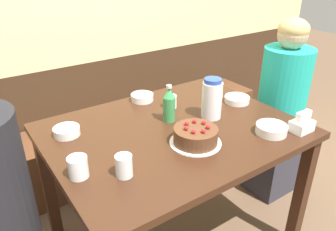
{
  "coord_description": "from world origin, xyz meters",
  "views": [
    {
      "loc": [
        -0.83,
        -1.16,
        1.53
      ],
      "look_at": [
        0.0,
        0.05,
        0.8
      ],
      "focal_mm": 35.0,
      "sensor_mm": 36.0,
      "label": 1
    }
  ],
  "objects_px": {
    "bowl_side_dish": "(67,131)",
    "bench_seat": "(110,147)",
    "glass_tumbler_short": "(171,102)",
    "person_teal_shirt": "(279,117)",
    "bowl_rice_small": "(271,129)",
    "soju_bottle": "(169,104)",
    "glass_shot_small": "(78,167)",
    "bowl_sauce_shallow": "(237,99)",
    "water_pitcher": "(212,99)",
    "glass_water_tall": "(124,166)",
    "birthday_cake": "(196,136)",
    "napkin_holder": "(302,124)",
    "bowl_soup_white": "(142,97)"
  },
  "relations": [
    {
      "from": "bowl_side_dish",
      "to": "bowl_sauce_shallow",
      "type": "height_order",
      "value": "bowl_side_dish"
    },
    {
      "from": "bowl_rice_small",
      "to": "glass_shot_small",
      "type": "height_order",
      "value": "glass_shot_small"
    },
    {
      "from": "bowl_sauce_shallow",
      "to": "person_teal_shirt",
      "type": "bearing_deg",
      "value": -5.6
    },
    {
      "from": "bowl_sauce_shallow",
      "to": "glass_water_tall",
      "type": "xyz_separation_m",
      "value": [
        -0.87,
        -0.25,
        0.03
      ]
    },
    {
      "from": "birthday_cake",
      "to": "napkin_holder",
      "type": "distance_m",
      "value": 0.53
    },
    {
      "from": "bowl_rice_small",
      "to": "bench_seat",
      "type": "bearing_deg",
      "value": 107.5
    },
    {
      "from": "bowl_side_dish",
      "to": "bench_seat",
      "type": "bearing_deg",
      "value": 52.33
    },
    {
      "from": "water_pitcher",
      "to": "bowl_side_dish",
      "type": "distance_m",
      "value": 0.74
    },
    {
      "from": "glass_tumbler_short",
      "to": "glass_water_tall",
      "type": "bearing_deg",
      "value": -141.15
    },
    {
      "from": "water_pitcher",
      "to": "bowl_sauce_shallow",
      "type": "distance_m",
      "value": 0.27
    },
    {
      "from": "bowl_soup_white",
      "to": "glass_tumbler_short",
      "type": "bearing_deg",
      "value": -64.32
    },
    {
      "from": "glass_tumbler_short",
      "to": "bowl_side_dish",
      "type": "bearing_deg",
      "value": 177.31
    },
    {
      "from": "glass_tumbler_short",
      "to": "glass_shot_small",
      "type": "bearing_deg",
      "value": -154.42
    },
    {
      "from": "napkin_holder",
      "to": "bowl_sauce_shallow",
      "type": "xyz_separation_m",
      "value": [
        -0.01,
        0.42,
        -0.02
      ]
    },
    {
      "from": "glass_water_tall",
      "to": "bowl_soup_white",
      "type": "bearing_deg",
      "value": 53.97
    },
    {
      "from": "glass_tumbler_short",
      "to": "bowl_sauce_shallow",
      "type": "bearing_deg",
      "value": -23.92
    },
    {
      "from": "bowl_soup_white",
      "to": "glass_water_tall",
      "type": "relative_size",
      "value": 1.44
    },
    {
      "from": "glass_water_tall",
      "to": "glass_shot_small",
      "type": "xyz_separation_m",
      "value": [
        -0.15,
        0.1,
        -0.0
      ]
    },
    {
      "from": "soju_bottle",
      "to": "glass_water_tall",
      "type": "relative_size",
      "value": 2.16
    },
    {
      "from": "water_pitcher",
      "to": "glass_shot_small",
      "type": "distance_m",
      "value": 0.77
    },
    {
      "from": "water_pitcher",
      "to": "glass_shot_small",
      "type": "bearing_deg",
      "value": -172.73
    },
    {
      "from": "bowl_side_dish",
      "to": "glass_tumbler_short",
      "type": "height_order",
      "value": "glass_tumbler_short"
    },
    {
      "from": "soju_bottle",
      "to": "glass_shot_small",
      "type": "height_order",
      "value": "soju_bottle"
    },
    {
      "from": "birthday_cake",
      "to": "person_teal_shirt",
      "type": "distance_m",
      "value": 0.91
    },
    {
      "from": "bowl_soup_white",
      "to": "soju_bottle",
      "type": "bearing_deg",
      "value": -93.17
    },
    {
      "from": "bench_seat",
      "to": "person_teal_shirt",
      "type": "xyz_separation_m",
      "value": [
        0.87,
        -0.82,
        0.34
      ]
    },
    {
      "from": "bowl_rice_small",
      "to": "person_teal_shirt",
      "type": "xyz_separation_m",
      "value": [
        0.51,
        0.32,
        -0.22
      ]
    },
    {
      "from": "glass_water_tall",
      "to": "person_teal_shirt",
      "type": "distance_m",
      "value": 1.29
    },
    {
      "from": "bench_seat",
      "to": "glass_water_tall",
      "type": "height_order",
      "value": "glass_water_tall"
    },
    {
      "from": "napkin_holder",
      "to": "bowl_sauce_shallow",
      "type": "relative_size",
      "value": 0.76
    },
    {
      "from": "bowl_side_dish",
      "to": "glass_tumbler_short",
      "type": "xyz_separation_m",
      "value": [
        0.59,
        -0.03,
        0.02
      ]
    },
    {
      "from": "napkin_holder",
      "to": "glass_tumbler_short",
      "type": "bearing_deg",
      "value": 122.19
    },
    {
      "from": "bowl_soup_white",
      "to": "person_teal_shirt",
      "type": "xyz_separation_m",
      "value": [
        0.82,
        -0.37,
        -0.21
      ]
    },
    {
      "from": "bench_seat",
      "to": "bowl_rice_small",
      "type": "xyz_separation_m",
      "value": [
        0.36,
        -1.14,
        0.56
      ]
    },
    {
      "from": "glass_water_tall",
      "to": "bowl_side_dish",
      "type": "bearing_deg",
      "value": 100.07
    },
    {
      "from": "soju_bottle",
      "to": "bowl_side_dish",
      "type": "height_order",
      "value": "soju_bottle"
    },
    {
      "from": "bowl_soup_white",
      "to": "glass_water_tall",
      "type": "xyz_separation_m",
      "value": [
        -0.43,
        -0.59,
        0.03
      ]
    },
    {
      "from": "bowl_rice_small",
      "to": "glass_shot_small",
      "type": "distance_m",
      "value": 0.91
    },
    {
      "from": "bowl_side_dish",
      "to": "bowl_sauce_shallow",
      "type": "xyz_separation_m",
      "value": [
        0.95,
        -0.19,
        -0.0
      ]
    },
    {
      "from": "bowl_sauce_shallow",
      "to": "glass_tumbler_short",
      "type": "height_order",
      "value": "glass_tumbler_short"
    },
    {
      "from": "soju_bottle",
      "to": "bowl_rice_small",
      "type": "xyz_separation_m",
      "value": [
        0.33,
        -0.39,
        -0.07
      ]
    },
    {
      "from": "water_pitcher",
      "to": "soju_bottle",
      "type": "xyz_separation_m",
      "value": [
        -0.21,
        0.09,
        -0.01
      ]
    },
    {
      "from": "glass_water_tall",
      "to": "glass_shot_small",
      "type": "relative_size",
      "value": 1.05
    },
    {
      "from": "soju_bottle",
      "to": "napkin_holder",
      "type": "bearing_deg",
      "value": -44.33
    },
    {
      "from": "napkin_holder",
      "to": "bowl_side_dish",
      "type": "xyz_separation_m",
      "value": [
        -0.96,
        0.61,
        -0.02
      ]
    },
    {
      "from": "glass_shot_small",
      "to": "person_teal_shirt",
      "type": "relative_size",
      "value": 0.07
    },
    {
      "from": "glass_tumbler_short",
      "to": "person_teal_shirt",
      "type": "xyz_separation_m",
      "value": [
        0.74,
        -0.2,
        -0.23
      ]
    },
    {
      "from": "bench_seat",
      "to": "glass_water_tall",
      "type": "xyz_separation_m",
      "value": [
        -0.38,
        -1.03,
        0.58
      ]
    },
    {
      "from": "bowl_rice_small",
      "to": "birthday_cake",
      "type": "bearing_deg",
      "value": 159.13
    },
    {
      "from": "bowl_rice_small",
      "to": "glass_water_tall",
      "type": "distance_m",
      "value": 0.75
    }
  ]
}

